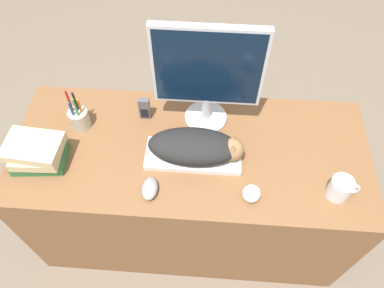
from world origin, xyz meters
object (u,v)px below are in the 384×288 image
object	(u,v)px
phone	(145,109)
book_stack	(37,153)
keyboard	(193,156)
coffee_mug	(341,188)
baseball	(251,194)
pen_cup	(79,118)
cat	(198,147)
computer_mouse	(150,189)
monitor	(208,73)

from	to	relation	value
phone	book_stack	xyz separation A→B (m)	(-0.39, -0.26, 0.00)
keyboard	book_stack	world-z (taller)	book_stack
coffee_mug	book_stack	bearing A→B (deg)	176.83
coffee_mug	baseball	xyz separation A→B (m)	(-0.33, -0.04, -0.01)
coffee_mug	pen_cup	bearing A→B (deg)	166.24
coffee_mug	phone	size ratio (longest dim) A/B	1.05
cat	coffee_mug	size ratio (longest dim) A/B	3.22
computer_mouse	pen_cup	bearing A→B (deg)	138.68
baseball	phone	world-z (taller)	phone
cat	book_stack	distance (m)	0.63
monitor	computer_mouse	size ratio (longest dim) A/B	4.97
coffee_mug	baseball	bearing A→B (deg)	-173.04
keyboard	monitor	bearing A→B (deg)	78.86
monitor	baseball	bearing A→B (deg)	-62.96
coffee_mug	keyboard	bearing A→B (deg)	167.19
monitor	phone	bearing A→B (deg)	-178.73
pen_cup	book_stack	bearing A→B (deg)	-121.81
pen_cup	baseball	xyz separation A→B (m)	(0.72, -0.30, -0.02)
computer_mouse	book_stack	size ratio (longest dim) A/B	0.43
phone	coffee_mug	bearing A→B (deg)	-22.50
keyboard	computer_mouse	distance (m)	0.23
coffee_mug	cat	bearing A→B (deg)	166.77
keyboard	baseball	size ratio (longest dim) A/B	5.55
coffee_mug	phone	bearing A→B (deg)	157.50
computer_mouse	phone	size ratio (longest dim) A/B	0.88
book_stack	cat	bearing A→B (deg)	5.64
coffee_mug	book_stack	distance (m)	1.17
keyboard	computer_mouse	bearing A→B (deg)	-132.72
cat	pen_cup	bearing A→B (deg)	165.67
baseball	monitor	bearing A→B (deg)	117.04
phone	keyboard	bearing A→B (deg)	-41.41
keyboard	monitor	xyz separation A→B (m)	(0.04, 0.20, 0.27)
pen_cup	phone	bearing A→B (deg)	13.83
monitor	book_stack	size ratio (longest dim) A/B	2.16
computer_mouse	coffee_mug	world-z (taller)	coffee_mug
keyboard	phone	bearing A→B (deg)	138.59
phone	book_stack	distance (m)	0.47
keyboard	monitor	world-z (taller)	monitor
computer_mouse	book_stack	xyz separation A→B (m)	(-0.46, 0.10, 0.04)
computer_mouse	cat	bearing A→B (deg)	44.10
monitor	book_stack	distance (m)	0.74
book_stack	keyboard	bearing A→B (deg)	5.81
cat	pen_cup	distance (m)	0.53
keyboard	phone	world-z (taller)	phone
monitor	computer_mouse	distance (m)	0.49
coffee_mug	book_stack	world-z (taller)	book_stack
computer_mouse	phone	xyz separation A→B (m)	(-0.07, 0.36, 0.03)
keyboard	book_stack	xyz separation A→B (m)	(-0.61, -0.06, 0.05)
pen_cup	keyboard	bearing A→B (deg)	-14.84
baseball	cat	bearing A→B (deg)	141.51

